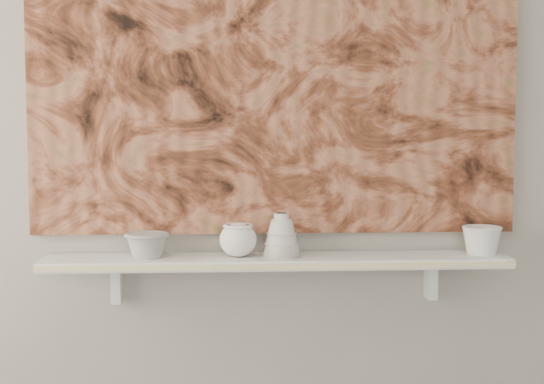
{
  "coord_description": "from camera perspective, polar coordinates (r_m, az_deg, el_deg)",
  "views": [
    {
      "loc": [
        -0.15,
        -0.75,
        1.31
      ],
      "look_at": [
        -0.02,
        1.49,
        1.13
      ],
      "focal_mm": 50.0,
      "sensor_mm": 36.0,
      "label": 1
    }
  ],
  "objects": [
    {
      "name": "wall_back",
      "position": [
        2.35,
        0.23,
        5.67
      ],
      "size": [
        3.6,
        0.0,
        3.6
      ],
      "primitive_type": "plane",
      "rotation": [
        1.57,
        0.0,
        0.0
      ],
      "color": "gray",
      "rests_on": "floor"
    },
    {
      "name": "shelf_stripe",
      "position": [
        2.2,
        0.54,
        -5.65
      ],
      "size": [
        1.4,
        0.01,
        0.02
      ],
      "primitive_type": "cube",
      "color": "beige",
      "rests_on": "shelf"
    },
    {
      "name": "bell_vessel",
      "position": [
        2.28,
        0.72,
        -3.23
      ],
      "size": [
        0.15,
        0.15,
        0.13
      ],
      "primitive_type": null,
      "rotation": [
        0.0,
        0.0,
        0.28
      ],
      "color": "beige",
      "rests_on": "shelf"
    },
    {
      "name": "house_motif",
      "position": [
        2.4,
        11.07,
        2.74
      ],
      "size": [
        0.09,
        0.0,
        0.08
      ],
      "primitive_type": "cube",
      "color": "black",
      "rests_on": "painting"
    },
    {
      "name": "bracket_right",
      "position": [
        2.45,
        11.86,
        -6.47
      ],
      "size": [
        0.03,
        0.06,
        0.12
      ],
      "primitive_type": "cube",
      "color": "silver",
      "rests_on": "wall_back"
    },
    {
      "name": "bracket_left",
      "position": [
        2.39,
        -11.62,
        -6.74
      ],
      "size": [
        0.03,
        0.06,
        0.12
      ],
      "primitive_type": "cube",
      "color": "silver",
      "rests_on": "wall_back"
    },
    {
      "name": "painting",
      "position": [
        2.35,
        0.26,
        10.31
      ],
      "size": [
        1.5,
        0.02,
        1.1
      ],
      "primitive_type": "cube",
      "color": "brown",
      "rests_on": "wall_back"
    },
    {
      "name": "bowl_white",
      "position": [
        2.41,
        15.52,
        -3.5
      ],
      "size": [
        0.15,
        0.15,
        0.09
      ],
      "primitive_type": null,
      "rotation": [
        0.0,
        0.0,
        0.32
      ],
      "color": "silver",
      "rests_on": "shelf"
    },
    {
      "name": "bowl_grey",
      "position": [
        2.29,
        -9.4,
        -3.94
      ],
      "size": [
        0.14,
        0.14,
        0.08
      ],
      "primitive_type": null,
      "rotation": [
        0.0,
        0.0,
        0.05
      ],
      "color": "#9A9A98",
      "rests_on": "shelf"
    },
    {
      "name": "shelf",
      "position": [
        2.29,
        0.38,
        -5.23
      ],
      "size": [
        1.4,
        0.18,
        0.03
      ],
      "primitive_type": "cube",
      "color": "silver",
      "rests_on": "wall_back"
    },
    {
      "name": "cup_cream",
      "position": [
        2.28,
        -2.57,
        -3.61
      ],
      "size": [
        0.12,
        0.12,
        0.1
      ],
      "primitive_type": null,
      "rotation": [
        0.0,
        0.0,
        0.09
      ],
      "color": "silver",
      "rests_on": "shelf"
    }
  ]
}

